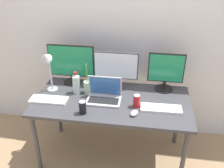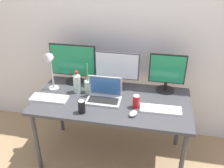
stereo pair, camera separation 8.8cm
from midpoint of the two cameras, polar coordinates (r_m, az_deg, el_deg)
The scene contains 15 objects.
ground_plane at distance 2.95m, azimuth 0.89°, elevation -15.87°, with size 16.00×16.00×0.00m, color #9E7F5B.
wall_back at distance 2.78m, azimuth 3.32°, elevation 12.71°, with size 7.00×0.08×2.60m, color silver.
work_desk at distance 2.52m, azimuth 1.00°, elevation -4.90°, with size 1.54×0.76×0.74m.
monitor_left at distance 2.73m, azimuth -7.99°, elevation 4.86°, with size 0.50×0.20×0.44m.
monitor_center at distance 2.61m, azimuth 2.11°, elevation 3.50°, with size 0.47×0.20×0.40m.
monitor_right at distance 2.61m, azimuth 13.42°, elevation 2.61°, with size 0.37×0.19×0.41m.
laptop_silver at distance 2.46m, azimuth -0.74°, elevation -2.46°, with size 0.33×0.22×0.24m.
keyboard_main at distance 2.37m, azimuth 12.10°, elevation -5.74°, with size 0.38×0.14×0.02m, color white.
keyboard_aux at distance 2.55m, azimuth -13.19°, elevation -3.20°, with size 0.37×0.15×0.02m, color white.
mouse_by_keyboard at distance 2.27m, azimuth 5.95°, elevation -6.76°, with size 0.06×0.09×0.04m, color silver.
water_bottle at distance 2.58m, azimuth -7.03°, elevation 0.27°, with size 0.08×0.08×0.24m.
soda_can_near_keyboard at distance 2.35m, azimuth 6.61°, elevation -4.02°, with size 0.07×0.07×0.13m.
soda_can_by_laptop at distance 2.28m, azimuth -5.84°, elevation -5.22°, with size 0.07×0.07×0.13m.
bamboo_vase at distance 2.58m, azimuth -4.55°, elevation -0.44°, with size 0.07×0.07×0.33m.
desk_lamp at distance 2.56m, azimuth -13.29°, elevation 4.51°, with size 0.11×0.18×0.46m.
Camera 2 is at (0.40, -2.05, 2.08)m, focal length 40.00 mm.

